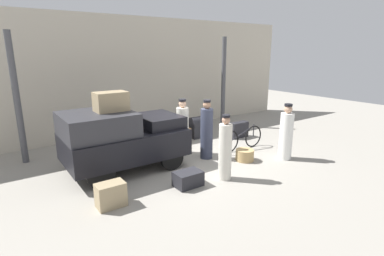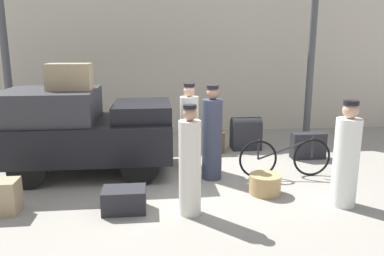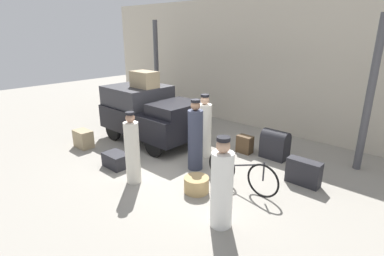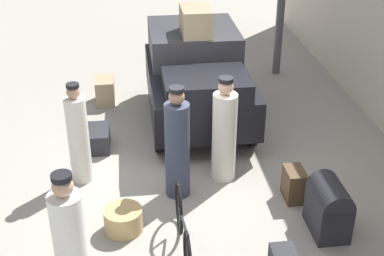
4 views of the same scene
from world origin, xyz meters
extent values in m
plane|color=gray|center=(0.00, 0.00, 0.00)|extent=(30.00, 30.00, 0.00)
cube|color=beige|center=(0.00, 4.08, 2.25)|extent=(16.00, 0.15, 4.50)
cylinder|color=#4C4C51|center=(-4.07, 2.74, 1.89)|extent=(0.18, 0.18, 3.77)
cylinder|color=#4C4C51|center=(3.63, 2.74, 1.89)|extent=(0.18, 0.18, 3.77)
cylinder|color=black|center=(-0.82, 1.40, 0.34)|extent=(0.68, 0.12, 0.68)
cylinder|color=black|center=(-0.82, -0.29, 0.34)|extent=(0.68, 0.12, 0.68)
cylinder|color=black|center=(-2.81, 1.40, 0.34)|extent=(0.68, 0.12, 0.68)
cylinder|color=black|center=(-2.81, -0.29, 0.34)|extent=(0.68, 0.12, 0.68)
cube|color=black|center=(-1.81, 0.56, 0.72)|extent=(3.22, 1.85, 0.72)
cube|color=#2D2D33|center=(-2.54, 0.56, 1.39)|extent=(1.77, 1.70, 0.60)
cube|color=black|center=(-0.77, 0.56, 1.25)|extent=(1.13, 1.44, 0.33)
torus|color=black|center=(2.53, -0.14, 0.38)|extent=(0.75, 0.04, 0.75)
torus|color=black|center=(1.45, -0.14, 0.38)|extent=(0.75, 0.04, 0.75)
cylinder|color=#232328|center=(1.99, -0.14, 0.56)|extent=(1.09, 0.04, 0.41)
cylinder|color=#232328|center=(1.45, -0.14, 0.57)|extent=(0.04, 0.04, 0.39)
cylinder|color=#232328|center=(2.53, -0.14, 0.59)|extent=(0.04, 0.04, 0.43)
cylinder|color=tan|center=(1.36, -0.92, 0.17)|extent=(0.55, 0.55, 0.34)
cylinder|color=#33384C|center=(0.56, -0.07, 0.77)|extent=(0.38, 0.38, 1.54)
sphere|color=#936B51|center=(0.56, -0.07, 1.66)|extent=(0.23, 0.23, 0.23)
cylinder|color=black|center=(0.56, -0.07, 1.78)|extent=(0.22, 0.22, 0.06)
cylinder|color=silver|center=(-0.02, -1.57, 0.73)|extent=(0.34, 0.34, 1.46)
sphere|color=tan|center=(-0.02, -1.57, 1.56)|extent=(0.21, 0.21, 0.21)
cylinder|color=black|center=(-0.02, -1.57, 1.67)|extent=(0.20, 0.20, 0.06)
cylinder|color=white|center=(2.47, -1.51, 0.71)|extent=(0.40, 0.40, 1.43)
sphere|color=tan|center=(2.47, -1.51, 1.55)|extent=(0.25, 0.25, 0.25)
cylinder|color=black|center=(2.47, -1.51, 1.67)|extent=(0.23, 0.23, 0.07)
cylinder|color=silver|center=(0.20, 0.71, 0.75)|extent=(0.39, 0.39, 1.49)
sphere|color=tan|center=(0.20, 0.71, 1.61)|extent=(0.24, 0.24, 0.24)
cylinder|color=black|center=(0.20, 0.71, 1.74)|extent=(0.23, 0.23, 0.07)
cube|color=#232328|center=(2.94, 1.00, 0.30)|extent=(0.76, 0.29, 0.59)
cube|color=#232328|center=(-1.03, -1.38, 0.18)|extent=(0.67, 0.46, 0.37)
cube|color=#232328|center=(1.73, 1.93, 0.28)|extent=(0.72, 0.47, 0.57)
cylinder|color=#232328|center=(1.73, 1.93, 0.57)|extent=(0.72, 0.47, 0.47)
cube|color=#4C3823|center=(0.91, 1.69, 0.25)|extent=(0.44, 0.28, 0.51)
cube|color=#9E8966|center=(-2.13, 0.56, 1.94)|extent=(0.83, 0.55, 0.50)
camera|label=1|loc=(-4.85, -6.97, 3.24)|focal=28.00mm
camera|label=2|loc=(-0.55, -6.89, 2.54)|focal=35.00mm
camera|label=3|loc=(5.24, -5.30, 3.39)|focal=28.00mm
camera|label=4|loc=(7.46, -0.69, 4.88)|focal=50.00mm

